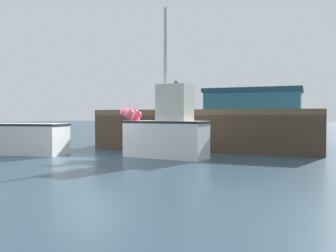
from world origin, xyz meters
TOP-DOWN VIEW (x-y plane):
  - ground at (0.00, 0.00)m, footprint 120.00×160.00m
  - pier at (3.13, 6.65)m, footprint 10.26×7.76m
  - fishing_boat_near_left at (-3.27, 0.28)m, footprint 3.42×1.89m
  - fishing_boat_near_right at (2.54, 1.23)m, footprint 3.62×1.70m
  - dockworker at (0.93, 6.86)m, footprint 0.34×0.34m
  - warehouse at (1.41, 32.01)m, footprint 11.09×5.65m

SIDE VIEW (x-z plane):
  - ground at x=0.00m, z-range -0.10..0.00m
  - fishing_boat_near_left at x=-3.27m, z-range 0.04..1.31m
  - fishing_boat_near_right at x=2.54m, z-range -1.77..3.92m
  - pier at x=3.13m, z-range 0.63..2.50m
  - warehouse at x=1.41m, z-range 0.02..4.78m
  - dockworker at x=0.93m, z-range 1.88..3.55m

